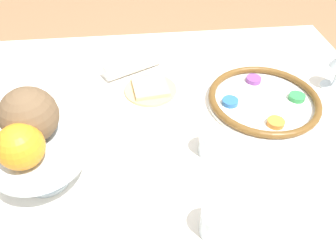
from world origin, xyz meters
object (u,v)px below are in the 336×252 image
(seder_plate, at_px, (264,100))
(cup_mid, at_px, (212,143))
(orange_fruit, at_px, (20,147))
(napkin_roll, at_px, (133,65))
(fruit_stand, at_px, (38,155))
(bread_plate, at_px, (151,89))
(cup_near, at_px, (216,223))
(coconut, at_px, (29,115))

(seder_plate, xyz_separation_m, cup_mid, (0.19, 0.17, 0.02))
(orange_fruit, relative_size, cup_mid, 1.41)
(orange_fruit, bearing_deg, napkin_roll, -115.14)
(cup_mid, bearing_deg, napkin_roll, -64.35)
(orange_fruit, bearing_deg, fruit_stand, -101.84)
(fruit_stand, relative_size, napkin_roll, 1.06)
(seder_plate, xyz_separation_m, orange_fruit, (0.58, 0.25, 0.14))
(fruit_stand, distance_m, bread_plate, 0.41)
(seder_plate, distance_m, cup_near, 0.44)
(orange_fruit, xyz_separation_m, bread_plate, (-0.26, -0.35, -0.14))
(cup_mid, bearing_deg, orange_fruit, 11.59)
(bread_plate, height_order, cup_mid, cup_mid)
(fruit_stand, relative_size, bread_plate, 1.30)
(fruit_stand, xyz_separation_m, coconut, (0.00, -0.03, 0.08))
(orange_fruit, xyz_separation_m, cup_mid, (-0.39, -0.08, -0.12))
(seder_plate, bearing_deg, coconut, 16.88)
(fruit_stand, relative_size, cup_mid, 3.20)
(seder_plate, distance_m, coconut, 0.62)
(fruit_stand, distance_m, napkin_roll, 0.47)
(coconut, bearing_deg, cup_near, 150.11)
(bread_plate, relative_size, cup_near, 2.45)
(bread_plate, height_order, cup_near, cup_near)
(bread_plate, distance_m, napkin_roll, 0.12)
(coconut, distance_m, cup_near, 0.43)
(bread_plate, xyz_separation_m, cup_mid, (-0.13, 0.26, 0.02))
(coconut, relative_size, cup_mid, 1.83)
(seder_plate, height_order, cup_near, cup_near)
(napkin_roll, distance_m, cup_mid, 0.41)
(orange_fruit, height_order, coconut, coconut)
(coconut, relative_size, bread_plate, 0.74)
(fruit_stand, distance_m, coconut, 0.09)
(bread_plate, bearing_deg, coconut, 46.50)
(cup_near, bearing_deg, fruit_stand, -25.61)
(coconut, bearing_deg, seder_plate, -163.12)
(bread_plate, bearing_deg, napkin_roll, -65.62)
(fruit_stand, xyz_separation_m, bread_plate, (-0.25, -0.31, -0.08))
(fruit_stand, height_order, bread_plate, fruit_stand)
(fruit_stand, bearing_deg, bread_plate, -129.75)
(seder_plate, xyz_separation_m, cup_near, (0.22, 0.38, 0.02))
(orange_fruit, bearing_deg, cup_near, 160.28)
(seder_plate, height_order, coconut, coconut)
(bread_plate, height_order, napkin_roll, napkin_roll)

